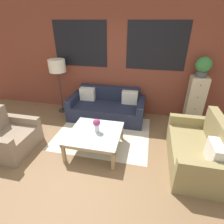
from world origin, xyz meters
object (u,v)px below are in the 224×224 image
object	(u,v)px
drawer_cabinet	(195,101)
flower_vase	(97,124)
coffee_table	(95,135)
settee_vintage	(197,151)
armchair_corner	(10,138)
floor_lamp	(57,67)
couch_dark	(107,108)
potted_plant	(203,66)

from	to	relation	value
drawer_cabinet	flower_vase	world-z (taller)	drawer_cabinet
coffee_table	flower_vase	bearing A→B (deg)	53.85
settee_vintage	armchair_corner	distance (m)	3.56
armchair_corner	coffee_table	bearing A→B (deg)	12.26
settee_vintage	flower_vase	xyz separation A→B (m)	(-1.85, 0.06, 0.27)
coffee_table	floor_lamp	size ratio (longest dim) A/B	0.68
coffee_table	settee_vintage	bearing A→B (deg)	-0.56
armchair_corner	drawer_cabinet	xyz separation A→B (m)	(3.74, 1.94, 0.32)
armchair_corner	coffee_table	xyz separation A→B (m)	(1.66, 0.36, 0.08)
couch_dark	settee_vintage	world-z (taller)	settee_vintage
armchair_corner	potted_plant	distance (m)	4.37
drawer_cabinet	potted_plant	distance (m)	0.84
armchair_corner	drawer_cabinet	world-z (taller)	drawer_cabinet
couch_dark	flower_vase	size ratio (longest dim) A/B	7.07
couch_dark	floor_lamp	xyz separation A→B (m)	(-1.34, 0.12, 0.98)
couch_dark	floor_lamp	size ratio (longest dim) A/B	1.32
settee_vintage	flower_vase	bearing A→B (deg)	178.20
coffee_table	floor_lamp	distance (m)	2.23
drawer_cabinet	floor_lamp	bearing A→B (deg)	-177.98
armchair_corner	coffee_table	distance (m)	1.70
armchair_corner	floor_lamp	size ratio (longest dim) A/B	0.63
couch_dark	potted_plant	world-z (taller)	potted_plant
couch_dark	drawer_cabinet	size ratio (longest dim) A/B	1.62
armchair_corner	flower_vase	xyz separation A→B (m)	(1.69, 0.40, 0.30)
coffee_table	potted_plant	world-z (taller)	potted_plant
floor_lamp	flower_vase	bearing A→B (deg)	-44.10
coffee_table	couch_dark	bearing A→B (deg)	93.90
floor_lamp	drawer_cabinet	distance (m)	3.58
floor_lamp	coffee_table	bearing A→B (deg)	-45.47
coffee_table	flower_vase	size ratio (longest dim) A/B	3.64
armchair_corner	settee_vintage	bearing A→B (deg)	5.53
floor_lamp	potted_plant	world-z (taller)	potted_plant
coffee_table	potted_plant	bearing A→B (deg)	37.27
coffee_table	floor_lamp	bearing A→B (deg)	134.53
drawer_cabinet	potted_plant	xyz separation A→B (m)	(-0.00, 0.00, 0.84)
floor_lamp	potted_plant	size ratio (longest dim) A/B	3.28
couch_dark	armchair_corner	xyz separation A→B (m)	(-1.57, -1.70, -0.00)
settee_vintage	drawer_cabinet	distance (m)	1.64
couch_dark	flower_vase	xyz separation A→B (m)	(0.12, -1.30, 0.30)
coffee_table	floor_lamp	xyz separation A→B (m)	(-1.43, 1.46, 0.90)
armchair_corner	potted_plant	bearing A→B (deg)	27.45
armchair_corner	potted_plant	world-z (taller)	potted_plant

